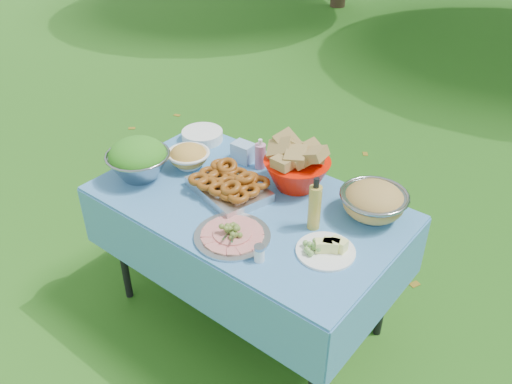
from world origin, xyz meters
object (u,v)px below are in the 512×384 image
Objects in this scene: plate_stack at (202,136)px; oil_bottle at (315,203)px; bread_bowl at (297,166)px; salad_bowl at (138,159)px; charcuterie_platter at (232,230)px; pasta_bowl_steel at (374,201)px; picnic_table at (248,262)px.

oil_bottle reaches higher than plate_stack.
salad_bowl is at bearing -147.26° from bread_bowl.
oil_bottle is at bearing 49.82° from charcuterie_platter.
salad_bowl is 0.69m from charcuterie_platter.
salad_bowl reaches higher than plate_stack.
pasta_bowl_steel is 1.19× the size of oil_bottle.
oil_bottle reaches higher than salad_bowl.
salad_bowl reaches higher than charcuterie_platter.
bread_bowl is (0.68, -0.05, 0.08)m from plate_stack.
charcuterie_platter is (0.68, -0.08, -0.07)m from salad_bowl.
oil_bottle is at bearing -124.18° from pasta_bowl_steel.
pasta_bowl_steel is 0.91× the size of charcuterie_platter.
bread_bowl is (0.10, 0.26, 0.49)m from picnic_table.
plate_stack is (-0.58, 0.31, 0.41)m from picnic_table.
pasta_bowl_steel is 0.65m from charcuterie_platter.
picnic_table is 4.37× the size of charcuterie_platter.
plate_stack is (-0.02, 0.48, -0.08)m from salad_bowl.
pasta_bowl_steel is at bearing 27.42° from picnic_table.
bread_bowl is at bearing 68.40° from picnic_table.
picnic_table is 4.78× the size of pasta_bowl_steel.
charcuterie_platter is (0.02, -0.50, -0.07)m from bread_bowl.
oil_bottle is (0.92, 0.20, 0.02)m from salad_bowl.
pasta_bowl_steel is 0.29m from oil_bottle.
charcuterie_platter is 1.30× the size of oil_bottle.
salad_bowl is at bearing 173.48° from charcuterie_platter.
pasta_bowl_steel reaches higher than charcuterie_platter.
charcuterie_platter is at bearing -38.44° from plate_stack.
charcuterie_platter is 0.37m from oil_bottle.
oil_bottle is (-0.16, -0.24, 0.05)m from pasta_bowl_steel.
picnic_table is 0.76m from salad_bowl.
salad_bowl is 1.37× the size of plate_stack.
bread_bowl is at bearing -4.11° from plate_stack.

